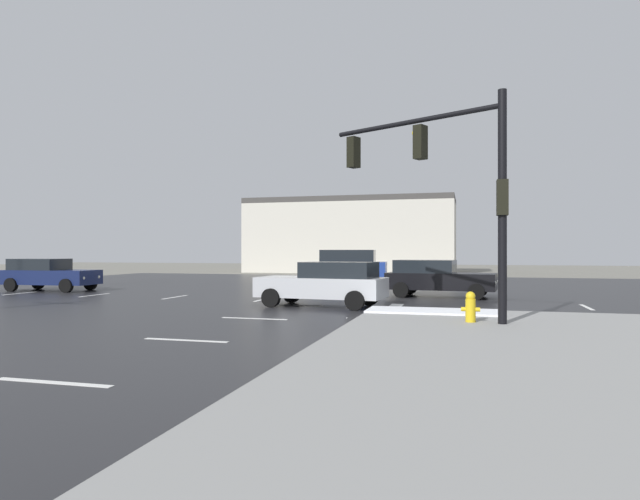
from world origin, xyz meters
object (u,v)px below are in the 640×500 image
Objects in this scene: sedan_silver at (326,283)px; sedan_navy at (48,274)px; fire_hydrant at (471,307)px; traffic_signal_mast at (449,172)px; suv_blue at (348,265)px; sedan_black at (437,277)px.

sedan_silver and sedan_navy have the same top height.
sedan_silver is 15.60m from sedan_navy.
traffic_signal_mast is at bearing 136.50° from fire_hydrant.
fire_hydrant is at bearing 146.42° from sedan_silver.
sedan_navy is at bearing 158.60° from fire_hydrant.
sedan_navy is at bearing 36.58° from suv_blue.
sedan_black is at bearing -58.02° from traffic_signal_mast.
traffic_signal_mast reaches higher than sedan_black.
fire_hydrant is at bearing 106.22° from suv_blue.
fire_hydrant is (0.55, -0.52, -3.59)m from traffic_signal_mast.
traffic_signal_mast is at bearing -78.74° from sedan_black.
suv_blue is at bearing 111.07° from fire_hydrant.
suv_blue is at bearing -75.24° from sedan_silver.
fire_hydrant is at bearing 163.23° from traffic_signal_mast.
suv_blue reaches higher than fire_hydrant.
traffic_signal_mast is 1.27× the size of sedan_silver.
sedan_black is 18.74m from sedan_navy.
sedan_navy reaches higher than fire_hydrant.
fire_hydrant is 0.17× the size of sedan_black.
fire_hydrant is 0.17× the size of sedan_navy.
traffic_signal_mast is 9.23m from sedan_black.
sedan_black is 1.02× the size of sedan_navy.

